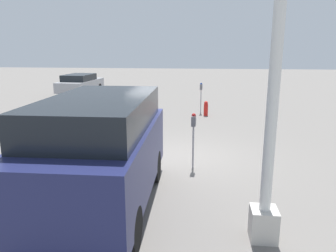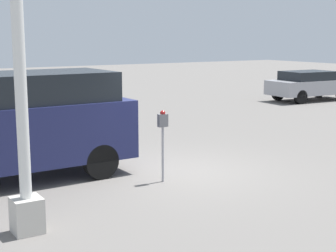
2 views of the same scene
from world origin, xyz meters
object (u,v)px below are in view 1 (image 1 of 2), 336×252
at_px(parking_meter_near, 193,128).
at_px(fire_hydrant, 206,109).
at_px(parking_meter_far, 201,91).
at_px(lamp_post, 271,128).
at_px(parked_van, 100,149).
at_px(car_distant, 80,84).

xyz_separation_m(parking_meter_near, fire_hydrant, (-6.88, 0.38, -0.76)).
xyz_separation_m(parking_meter_far, fire_hydrant, (0.64, 0.25, -0.75)).
height_order(lamp_post, parked_van, lamp_post).
relative_size(parking_meter_near, car_distant, 0.35).
relative_size(parking_meter_near, fire_hydrant, 2.16).
bearing_deg(car_distant, parking_meter_far, -119.96).
distance_m(parked_van, fire_hydrant, 9.53).
relative_size(lamp_post, parked_van, 1.22).
distance_m(parking_meter_near, parking_meter_far, 7.52).
bearing_deg(parked_van, fire_hydrant, 166.05).
height_order(lamp_post, fire_hydrant, lamp_post).
height_order(parking_meter_near, car_distant, parking_meter_near).
bearing_deg(lamp_post, parked_van, -105.72).
relative_size(parked_van, car_distant, 1.08).
bearing_deg(parking_meter_near, car_distant, -143.93).
distance_m(parking_meter_far, parked_van, 10.07).
distance_m(parking_meter_far, fire_hydrant, 1.01).
distance_m(parking_meter_near, lamp_post, 3.57).
xyz_separation_m(parked_van, car_distant, (-15.33, -6.22, -0.47)).
bearing_deg(parking_meter_far, parking_meter_near, 3.42).
bearing_deg(fire_hydrant, parking_meter_far, -158.84).
distance_m(lamp_post, fire_hydrant, 10.27).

